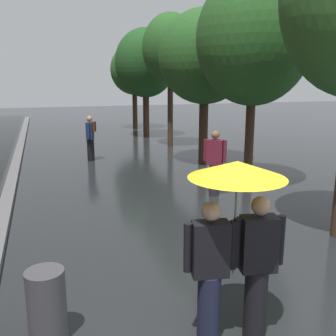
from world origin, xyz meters
The scene contains 10 objects.
kerb_strip centered at (-3.20, 10.00, 0.06)m, with size 0.30×36.00×0.12m, color slate.
street_tree_1 centered at (3.15, 6.24, 3.94)m, with size 3.04×3.04×5.69m.
street_tree_2 centered at (3.09, 9.27, 3.64)m, with size 3.12×3.12×5.23m.
street_tree_3 centered at (3.12, 12.99, 4.16)m, with size 2.38×2.38×5.64m.
street_tree_4 centered at (2.89, 16.17, 3.68)m, with size 3.05×3.05×5.40m.
street_tree_5 centered at (3.15, 19.68, 3.44)m, with size 2.78×2.78×4.91m.
couple_under_umbrella centered at (-0.37, 0.43, 1.36)m, with size 1.12×1.05×2.10m.
litter_bin centered at (-2.38, 1.08, 0.42)m, with size 0.44×0.44×0.85m, color #4C4C51.
pedestrian_walking_midground centered at (1.83, 5.62, 0.86)m, with size 0.48×0.42×1.68m.
pedestrian_walking_far centered at (-0.60, 11.00, 0.87)m, with size 0.41×0.56×1.64m.
Camera 1 is at (-2.30, -3.06, 2.93)m, focal length 41.26 mm.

